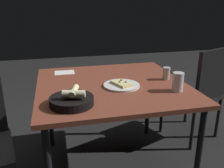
{
  "coord_description": "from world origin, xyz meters",
  "views": [
    {
      "loc": [
        0.39,
        1.65,
        1.33
      ],
      "look_at": [
        0.01,
        0.04,
        0.74
      ],
      "focal_mm": 40.05,
      "sensor_mm": 36.0,
      "label": 1
    }
  ],
  "objects_px": {
    "chair_near": "(200,88)",
    "dining_table": "(112,91)",
    "beer_glass": "(178,83)",
    "pizza_plate": "(122,85)",
    "pepper_shaker": "(166,74)",
    "bread_basket": "(72,100)"
  },
  "relations": [
    {
      "from": "bread_basket",
      "to": "pepper_shaker",
      "type": "height_order",
      "value": "bread_basket"
    },
    {
      "from": "dining_table",
      "to": "beer_glass",
      "type": "distance_m",
      "value": 0.47
    },
    {
      "from": "pizza_plate",
      "to": "pepper_shaker",
      "type": "distance_m",
      "value": 0.37
    },
    {
      "from": "bread_basket",
      "to": "beer_glass",
      "type": "distance_m",
      "value": 0.7
    },
    {
      "from": "beer_glass",
      "to": "chair_near",
      "type": "xyz_separation_m",
      "value": [
        -0.51,
        -0.5,
        -0.27
      ]
    },
    {
      "from": "chair_near",
      "to": "dining_table",
      "type": "bearing_deg",
      "value": 16.12
    },
    {
      "from": "bread_basket",
      "to": "pepper_shaker",
      "type": "distance_m",
      "value": 0.79
    },
    {
      "from": "pepper_shaker",
      "to": "chair_near",
      "type": "distance_m",
      "value": 0.6
    },
    {
      "from": "pizza_plate",
      "to": "chair_near",
      "type": "relative_size",
      "value": 0.28
    },
    {
      "from": "bread_basket",
      "to": "pepper_shaker",
      "type": "xyz_separation_m",
      "value": [
        -0.73,
        -0.3,
        0.01
      ]
    },
    {
      "from": "beer_glass",
      "to": "pepper_shaker",
      "type": "xyz_separation_m",
      "value": [
        -0.03,
        -0.24,
        -0.02
      ]
    },
    {
      "from": "dining_table",
      "to": "bread_basket",
      "type": "height_order",
      "value": "bread_basket"
    },
    {
      "from": "dining_table",
      "to": "chair_near",
      "type": "bearing_deg",
      "value": -163.88
    },
    {
      "from": "dining_table",
      "to": "bread_basket",
      "type": "xyz_separation_m",
      "value": [
        0.31,
        0.31,
        0.09
      ]
    },
    {
      "from": "beer_glass",
      "to": "pepper_shaker",
      "type": "bearing_deg",
      "value": -97.51
    },
    {
      "from": "pizza_plate",
      "to": "pepper_shaker",
      "type": "height_order",
      "value": "pepper_shaker"
    },
    {
      "from": "beer_glass",
      "to": "chair_near",
      "type": "relative_size",
      "value": 0.14
    },
    {
      "from": "beer_glass",
      "to": "chair_near",
      "type": "distance_m",
      "value": 0.76
    },
    {
      "from": "pizza_plate",
      "to": "pepper_shaker",
      "type": "relative_size",
      "value": 2.68
    },
    {
      "from": "pizza_plate",
      "to": "pepper_shaker",
      "type": "xyz_separation_m",
      "value": [
        -0.37,
        -0.06,
        0.03
      ]
    },
    {
      "from": "pizza_plate",
      "to": "dining_table",
      "type": "bearing_deg",
      "value": -52.36
    },
    {
      "from": "pepper_shaker",
      "to": "chair_near",
      "type": "height_order",
      "value": "chair_near"
    }
  ]
}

